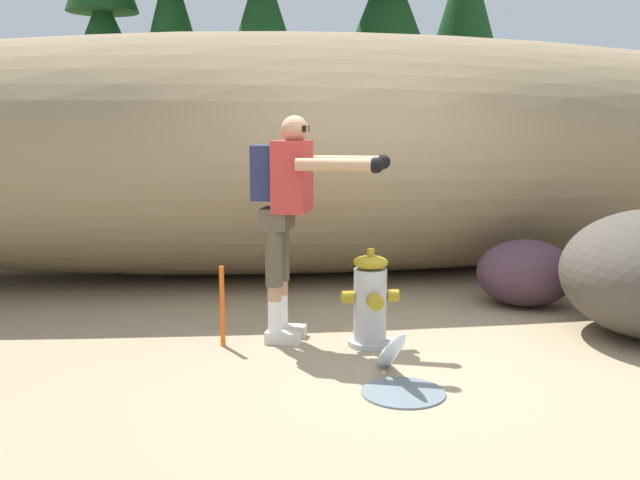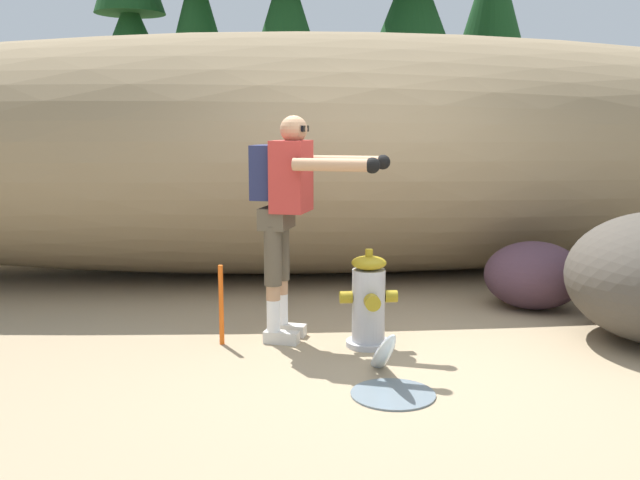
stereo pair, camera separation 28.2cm
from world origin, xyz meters
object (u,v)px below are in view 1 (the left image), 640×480
at_px(fire_hydrant, 370,302).
at_px(boulder_mid, 525,273).
at_px(survey_stake, 222,306).
at_px(utility_worker, 290,199).

distance_m(fire_hydrant, boulder_mid, 1.88).
relative_size(fire_hydrant, boulder_mid, 0.84).
xyz_separation_m(boulder_mid, survey_stake, (-2.71, -0.80, -0.00)).
xyz_separation_m(utility_worker, survey_stake, (-0.51, -0.06, -0.78)).
bearing_deg(fire_hydrant, survey_stake, 172.47).
bearing_deg(utility_worker, survey_stake, -153.45).
relative_size(fire_hydrant, survey_stake, 1.21).
bearing_deg(boulder_mid, survey_stake, -163.45).
xyz_separation_m(fire_hydrant, survey_stake, (-1.08, 0.14, -0.03)).
distance_m(boulder_mid, survey_stake, 2.82).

